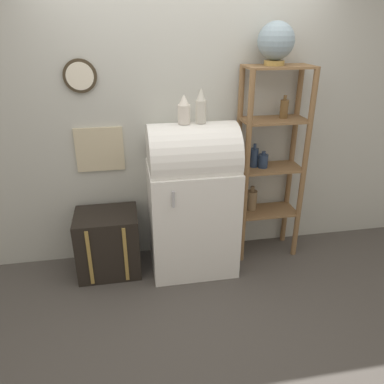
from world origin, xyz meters
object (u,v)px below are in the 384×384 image
object	(u,v)px
suitcase_trunk	(108,243)
globe	(276,42)
vase_left	(184,110)
refrigerator	(192,197)
vase_center	(201,107)

from	to	relation	value
suitcase_trunk	globe	bearing A→B (deg)	3.13
vase_left	refrigerator	bearing A→B (deg)	7.81
suitcase_trunk	globe	world-z (taller)	globe
refrigerator	vase_center	bearing A→B (deg)	-8.68
refrigerator	suitcase_trunk	size ratio (longest dim) A/B	2.35
suitcase_trunk	vase_left	world-z (taller)	vase_left
vase_center	globe	bearing A→B (deg)	11.53
vase_left	vase_center	xyz separation A→B (m)	(0.14, -0.00, 0.02)
refrigerator	vase_center	size ratio (longest dim) A/B	4.89
refrigerator	suitcase_trunk	bearing A→B (deg)	177.08
suitcase_trunk	globe	xyz separation A→B (m)	(1.48, 0.08, 1.69)
vase_left	vase_center	distance (m)	0.14
refrigerator	vase_left	world-z (taller)	vase_left
suitcase_trunk	refrigerator	bearing A→B (deg)	-2.92
refrigerator	vase_left	xyz separation A→B (m)	(-0.07, -0.01, 0.78)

